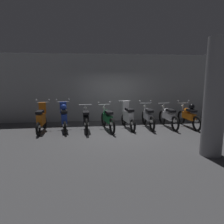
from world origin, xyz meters
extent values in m
plane|color=#4C4C4F|center=(0.00, 0.00, 0.00)|extent=(80.00, 80.00, 0.00)
cube|color=#9EA0A3|center=(0.00, 2.40, 1.66)|extent=(16.00, 0.30, 3.32)
torus|color=black|center=(-3.16, 1.05, 0.27)|extent=(0.10, 0.53, 0.53)
torus|color=black|center=(-3.17, -0.10, 0.27)|extent=(0.10, 0.53, 0.53)
cube|color=orange|center=(-3.17, 0.47, 0.54)|extent=(0.23, 0.74, 0.44)
cube|color=orange|center=(-3.16, 0.82, 0.94)|extent=(0.28, 0.12, 0.48)
cube|color=black|center=(-3.17, 0.31, 0.85)|extent=(0.25, 0.52, 0.10)
cylinder|color=#B7BABF|center=(-3.16, 0.95, 1.16)|extent=(0.56, 0.04, 0.04)
sphere|color=#B7BABF|center=(-3.42, 0.96, 1.26)|extent=(0.07, 0.07, 0.07)
sphere|color=#B7BABF|center=(-2.90, 0.95, 1.26)|extent=(0.07, 0.07, 0.07)
cylinder|color=#B7BABF|center=(-3.16, 1.00, 0.69)|extent=(0.06, 0.15, 0.85)
sphere|color=silver|center=(-3.16, 1.00, 1.01)|extent=(0.12, 0.12, 0.12)
cube|color=white|center=(-3.17, -0.08, 0.36)|extent=(0.16, 0.01, 0.10)
torus|color=black|center=(-2.35, 1.10, 0.27)|extent=(0.17, 0.54, 0.53)
torus|color=black|center=(-2.17, -0.04, 0.27)|extent=(0.17, 0.54, 0.53)
cube|color=#1E389E|center=(-2.26, 0.53, 0.54)|extent=(0.33, 0.76, 0.44)
cube|color=#1E389E|center=(-2.32, 0.87, 0.94)|extent=(0.30, 0.16, 0.48)
cube|color=black|center=(-2.24, 0.37, 0.85)|extent=(0.32, 0.55, 0.10)
cylinder|color=#B7BABF|center=(-2.34, 1.01, 1.16)|extent=(0.56, 0.12, 0.04)
sphere|color=#B7BABF|center=(-2.59, 0.97, 1.26)|extent=(0.07, 0.07, 0.07)
sphere|color=#B7BABF|center=(-2.08, 1.05, 1.26)|extent=(0.07, 0.07, 0.07)
cylinder|color=#B7BABF|center=(-2.34, 1.06, 0.69)|extent=(0.08, 0.15, 0.85)
sphere|color=silver|center=(-2.34, 1.06, 1.01)|extent=(0.12, 0.12, 0.12)
cube|color=white|center=(-2.18, -0.01, 0.36)|extent=(0.16, 0.04, 0.10)
sphere|color=#1E389E|center=(-2.24, 0.37, 1.02)|extent=(0.24, 0.24, 0.24)
torus|color=black|center=(-1.38, 1.11, 0.33)|extent=(0.11, 0.65, 0.65)
torus|color=black|center=(-1.33, -0.19, 0.33)|extent=(0.11, 0.65, 0.65)
cube|color=black|center=(-1.36, 0.46, 0.52)|extent=(0.25, 0.84, 0.28)
ellipsoid|color=black|center=(-1.36, 0.62, 0.73)|extent=(0.28, 0.45, 0.22)
cube|color=black|center=(-1.35, 0.28, 0.80)|extent=(0.26, 0.53, 0.10)
cylinder|color=#B7BABF|center=(-1.38, 1.01, 1.02)|extent=(0.56, 0.06, 0.04)
cylinder|color=#B7BABF|center=(-1.38, 1.06, 0.65)|extent=(0.06, 0.16, 0.65)
sphere|color=silver|center=(-1.38, 1.06, 0.87)|extent=(0.12, 0.12, 0.12)
cube|color=white|center=(-1.34, -0.16, 0.43)|extent=(0.16, 0.02, 0.10)
torus|color=black|center=(-0.57, 1.05, 0.33)|extent=(0.20, 0.66, 0.65)
torus|color=black|center=(-0.34, -0.23, 0.33)|extent=(0.20, 0.66, 0.65)
cube|color=#197238|center=(-0.45, 0.41, 0.52)|extent=(0.36, 0.86, 0.28)
ellipsoid|color=#197238|center=(-0.48, 0.56, 0.73)|extent=(0.33, 0.48, 0.22)
cube|color=black|center=(-0.42, 0.23, 0.80)|extent=(0.33, 0.55, 0.10)
cylinder|color=#B7BABF|center=(-0.55, 0.95, 1.02)|extent=(0.56, 0.13, 0.04)
sphere|color=#B7BABF|center=(-0.80, 0.90, 1.12)|extent=(0.07, 0.07, 0.07)
sphere|color=#B7BABF|center=(-0.29, 0.99, 1.12)|extent=(0.07, 0.07, 0.07)
cylinder|color=#B7BABF|center=(-0.56, 1.00, 0.65)|extent=(0.08, 0.17, 0.65)
sphere|color=silver|center=(-0.56, 1.00, 0.87)|extent=(0.12, 0.12, 0.12)
cube|color=white|center=(-0.34, -0.20, 0.43)|extent=(0.16, 0.04, 0.10)
torus|color=black|center=(0.37, 1.13, 0.27)|extent=(0.17, 0.54, 0.53)
torus|color=black|center=(0.54, -0.01, 0.27)|extent=(0.17, 0.54, 0.53)
cube|color=silver|center=(0.45, 0.56, 0.54)|extent=(0.32, 0.76, 0.44)
cube|color=silver|center=(0.40, 0.90, 0.94)|extent=(0.29, 0.16, 0.48)
cube|color=black|center=(0.48, 0.40, 0.85)|extent=(0.31, 0.55, 0.10)
cylinder|color=#B7BABF|center=(0.38, 1.04, 1.16)|extent=(0.56, 0.12, 0.04)
cylinder|color=#B7BABF|center=(0.38, 1.09, 0.69)|extent=(0.08, 0.15, 0.85)
sphere|color=silver|center=(0.38, 1.09, 1.01)|extent=(0.12, 0.12, 0.12)
cube|color=white|center=(0.53, 0.02, 0.36)|extent=(0.16, 0.04, 0.10)
torus|color=black|center=(1.37, 1.27, 0.33)|extent=(0.10, 0.65, 0.65)
torus|color=black|center=(1.34, -0.03, 0.33)|extent=(0.10, 0.65, 0.65)
cube|color=#9EA0A8|center=(1.36, 0.62, 0.52)|extent=(0.24, 0.84, 0.28)
ellipsoid|color=#9EA0A8|center=(1.36, 0.77, 0.73)|extent=(0.27, 0.45, 0.22)
cube|color=black|center=(1.35, 0.44, 0.80)|extent=(0.25, 0.53, 0.10)
cylinder|color=#B7BABF|center=(1.37, 1.16, 1.02)|extent=(0.56, 0.05, 0.04)
sphere|color=#B7BABF|center=(1.11, 1.17, 1.12)|extent=(0.07, 0.07, 0.07)
sphere|color=#B7BABF|center=(1.63, 1.16, 1.12)|extent=(0.07, 0.07, 0.07)
cylinder|color=#B7BABF|center=(1.37, 1.22, 0.65)|extent=(0.06, 0.16, 0.65)
sphere|color=silver|center=(1.37, 1.22, 0.87)|extent=(0.12, 0.12, 0.12)
cube|color=white|center=(1.34, -0.01, 0.43)|extent=(0.16, 0.02, 0.10)
torus|color=black|center=(2.23, 1.19, 0.33)|extent=(0.13, 0.65, 0.65)
torus|color=black|center=(2.30, -0.11, 0.33)|extent=(0.13, 0.65, 0.65)
cube|color=silver|center=(2.26, 0.54, 0.52)|extent=(0.27, 0.84, 0.28)
ellipsoid|color=silver|center=(2.25, 0.69, 0.73)|extent=(0.28, 0.45, 0.22)
cube|color=black|center=(2.27, 0.36, 0.80)|extent=(0.27, 0.53, 0.10)
cylinder|color=#B7BABF|center=(2.23, 1.08, 1.02)|extent=(0.56, 0.07, 0.04)
cylinder|color=#B7BABF|center=(2.23, 1.13, 0.65)|extent=(0.06, 0.16, 0.65)
sphere|color=silver|center=(2.23, 1.13, 0.87)|extent=(0.12, 0.12, 0.12)
cube|color=white|center=(2.30, -0.09, 0.43)|extent=(0.16, 0.02, 0.10)
torus|color=black|center=(3.14, 1.10, 0.33)|extent=(0.12, 0.65, 0.65)
torus|color=black|center=(3.20, -0.20, 0.33)|extent=(0.12, 0.65, 0.65)
cube|color=orange|center=(3.17, 0.45, 0.52)|extent=(0.26, 0.84, 0.28)
ellipsoid|color=orange|center=(3.16, 0.60, 0.73)|extent=(0.28, 0.45, 0.22)
cube|color=black|center=(3.18, 0.27, 0.80)|extent=(0.26, 0.53, 0.10)
cylinder|color=#B7BABF|center=(3.14, 0.99, 1.02)|extent=(0.56, 0.06, 0.04)
sphere|color=#B7BABF|center=(2.88, 0.98, 1.12)|extent=(0.07, 0.07, 0.07)
sphere|color=#B7BABF|center=(3.40, 1.01, 1.12)|extent=(0.07, 0.07, 0.07)
cylinder|color=#B7BABF|center=(3.14, 1.04, 0.65)|extent=(0.06, 0.16, 0.65)
sphere|color=silver|center=(3.14, 1.04, 0.87)|extent=(0.12, 0.12, 0.12)
cube|color=white|center=(3.20, -0.18, 0.43)|extent=(0.16, 0.02, 0.10)
sphere|color=black|center=(3.18, 0.27, 0.97)|extent=(0.24, 0.24, 0.24)
cylinder|color=gray|center=(2.26, -2.67, 1.66)|extent=(0.60, 0.60, 3.32)
camera|label=1|loc=(-1.29, -7.99, 2.31)|focal=32.97mm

